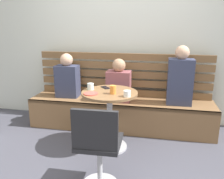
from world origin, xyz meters
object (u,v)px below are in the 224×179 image
object	(u,v)px
cup_tumbler_orange	(113,90)
plate_small	(91,94)
person_adult	(180,78)
person_child_left	(119,83)
person_child_middle	(67,78)
cup_glass_short	(91,86)
cafe_table	(110,109)
white_chair	(98,146)
cup_ceramic_white	(127,94)
booth_bench	(120,114)
phone_on_table	(105,88)

from	to	relation	value
cup_tumbler_orange	plate_small	size ratio (longest dim) A/B	0.59
person_adult	person_child_left	world-z (taller)	person_adult
person_child_middle	cup_glass_short	world-z (taller)	person_child_middle
person_child_middle	cup_tumbler_orange	world-z (taller)	person_child_middle
cafe_table	white_chair	world-z (taller)	white_chair
person_child_middle	cup_ceramic_white	bearing A→B (deg)	-37.72
white_chair	person_child_left	world-z (taller)	person_child_left
booth_bench	cup_ceramic_white	size ratio (longest dim) A/B	33.75
cup_tumbler_orange	cup_glass_short	distance (m)	0.33
person_child_left	cafe_table	bearing A→B (deg)	-91.13
white_chair	cup_tumbler_orange	size ratio (longest dim) A/B	8.50
cup_glass_short	person_child_left	bearing A→B (deg)	63.45
white_chair	cup_glass_short	size ratio (longest dim) A/B	10.63
cup_tumbler_orange	phone_on_table	size ratio (longest dim) A/B	0.71
plate_small	phone_on_table	distance (m)	0.32
person_child_middle	phone_on_table	world-z (taller)	person_child_middle
person_child_middle	cup_glass_short	bearing A→B (deg)	-47.42
cup_glass_short	plate_small	xyz separation A→B (m)	(0.06, -0.19, -0.03)
plate_small	cup_glass_short	bearing A→B (deg)	107.09
person_child_middle	phone_on_table	size ratio (longest dim) A/B	4.75
white_chair	phone_on_table	bearing A→B (deg)	98.80
person_child_left	cup_ceramic_white	bearing A→B (deg)	-73.21
plate_small	booth_bench	bearing A→B (deg)	73.08
cafe_table	phone_on_table	bearing A→B (deg)	118.01
cup_ceramic_white	phone_on_table	xyz separation A→B (m)	(-0.32, 0.32, -0.03)
booth_bench	person_child_left	xyz separation A→B (m)	(-0.02, -0.03, 0.49)
person_child_middle	plate_small	xyz separation A→B (m)	(0.60, -0.78, 0.01)
person_child_left	phone_on_table	size ratio (longest dim) A/B	4.43
person_adult	phone_on_table	bearing A→B (deg)	-154.82
cup_tumbler_orange	plate_small	bearing A→B (deg)	-166.32
plate_small	cafe_table	bearing A→B (deg)	34.30
booth_bench	cafe_table	size ratio (longest dim) A/B	3.65
cafe_table	cup_ceramic_white	world-z (taller)	cup_ceramic_white
person_child_left	cup_tumbler_orange	distance (m)	0.66
cup_tumbler_orange	booth_bench	bearing A→B (deg)	92.06
cafe_table	cup_glass_short	size ratio (longest dim) A/B	9.25
booth_bench	plate_small	xyz separation A→B (m)	(-0.23, -0.74, 0.52)
person_adult	person_child_middle	size ratio (longest dim) A/B	1.23
booth_bench	cup_glass_short	size ratio (longest dim) A/B	33.75
person_child_left	person_adult	bearing A→B (deg)	2.15
white_chair	cup_tumbler_orange	bearing A→B (deg)	90.62
cafe_table	white_chair	distance (m)	0.82
person_adult	cup_glass_short	distance (m)	1.25
white_chair	cup_glass_short	world-z (taller)	white_chair
person_child_left	cup_tumbler_orange	size ratio (longest dim) A/B	6.20
booth_bench	plate_small	world-z (taller)	plate_small
booth_bench	phone_on_table	distance (m)	0.70
booth_bench	plate_small	bearing A→B (deg)	-106.92
person_adult	cup_glass_short	size ratio (longest dim) A/B	10.19
cafe_table	plate_small	world-z (taller)	plate_small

